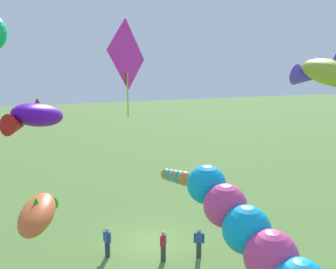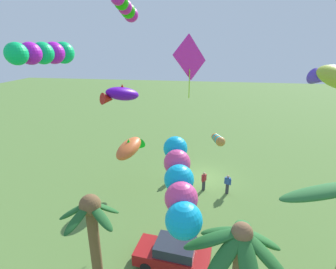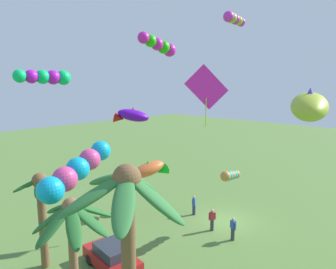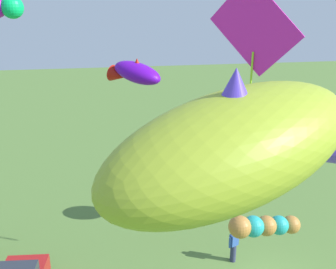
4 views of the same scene
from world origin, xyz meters
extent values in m
plane|color=#567A38|center=(0.00, 0.00, 0.00)|extent=(120.00, 120.00, 0.00)
ellipsoid|color=#2D7033|center=(-3.38, 13.24, 7.15)|extent=(2.39, 0.81, 1.10)
ellipsoid|color=#236028|center=(-0.35, 13.54, 5.32)|extent=(1.92, 0.64, 1.08)
ellipsoid|color=#236028|center=(-0.70, 14.07, 5.13)|extent=(1.59, 1.62, 1.42)
ellipsoid|color=#236028|center=(-1.38, 14.30, 5.16)|extent=(0.85, 1.82, 1.36)
ellipsoid|color=#236028|center=(-1.97, 13.83, 5.14)|extent=(1.80, 1.22, 1.41)
ellipsoid|color=#236028|center=(-1.96, 13.14, 5.16)|extent=(1.81, 1.29, 1.38)
ellipsoid|color=#236028|center=(-1.41, 12.64, 5.27)|extent=(0.89, 1.93, 1.17)
ellipsoid|color=#236028|center=(-0.63, 12.97, 5.18)|extent=(1.70, 1.58, 1.34)
sphere|color=brown|center=(-1.25, 13.50, 5.66)|extent=(0.68, 0.68, 0.68)
cylinder|color=brown|center=(4.38, 12.18, 2.58)|extent=(0.45, 0.45, 5.16)
ellipsoid|color=#1E5623|center=(5.01, 12.31, 4.89)|extent=(1.43, 0.67, 0.90)
ellipsoid|color=#1E5623|center=(4.59, 12.84, 4.99)|extent=(0.84, 1.50, 0.73)
ellipsoid|color=#1E5623|center=(3.82, 12.53, 4.93)|extent=(1.41, 1.09, 0.84)
ellipsoid|color=#1E5623|center=(3.95, 11.80, 4.80)|extent=(1.22, 1.15, 1.07)
ellipsoid|color=#1E5623|center=(4.67, 11.63, 4.85)|extent=(0.98, 1.38, 0.98)
sphere|color=brown|center=(4.38, 12.18, 5.16)|extent=(0.86, 0.86, 0.86)
cube|color=#A51919|center=(1.42, 9.71, 0.60)|extent=(4.07, 2.13, 0.70)
cube|color=#282D38|center=(1.27, 9.72, 1.23)|extent=(2.19, 1.72, 0.56)
cylinder|color=black|center=(2.71, 10.35, 0.30)|extent=(0.62, 0.25, 0.60)
cylinder|color=black|center=(2.53, 8.79, 0.30)|extent=(0.62, 0.25, 0.60)
cylinder|color=black|center=(0.12, 9.07, 0.30)|extent=(0.62, 0.25, 0.60)
cylinder|color=#38383D|center=(-1.86, 2.17, 0.42)|extent=(0.26, 0.26, 0.84)
cube|color=#2D519E|center=(-1.86, 2.17, 1.11)|extent=(0.44, 0.37, 0.54)
sphere|color=tan|center=(-1.86, 2.17, 1.48)|extent=(0.21, 0.21, 0.21)
cylinder|color=#2D519E|center=(-2.07, 2.26, 1.06)|extent=(0.09, 0.09, 0.52)
cylinder|color=#2D519E|center=(-1.65, 2.07, 1.06)|extent=(0.09, 0.09, 0.52)
cylinder|color=#38383D|center=(-0.03, 1.95, 0.42)|extent=(0.26, 0.26, 0.84)
cube|color=#B72D33|center=(-0.03, 1.95, 1.11)|extent=(0.40, 0.44, 0.54)
sphere|color=tan|center=(-0.03, 1.95, 1.48)|extent=(0.21, 0.21, 0.21)
cylinder|color=#B72D33|center=(-0.15, 1.76, 1.06)|extent=(0.09, 0.09, 0.52)
cylinder|color=#B72D33|center=(0.09, 2.15, 1.06)|extent=(0.09, 0.09, 0.52)
cylinder|color=#2D3351|center=(2.59, 0.72, 0.42)|extent=(0.26, 0.26, 0.84)
cube|color=#2D519E|center=(2.59, 0.72, 1.11)|extent=(0.36, 0.44, 0.54)
sphere|color=tan|center=(2.59, 0.72, 1.48)|extent=(0.21, 0.21, 0.21)
cylinder|color=#2D519E|center=(2.50, 0.94, 1.06)|extent=(0.09, 0.09, 0.52)
cylinder|color=#2D519E|center=(2.68, 0.51, 1.06)|extent=(0.09, 0.09, 0.52)
sphere|color=#0AC460|center=(6.25, 9.44, 10.77)|extent=(0.92, 0.92, 0.92)
sphere|color=#B615C3|center=(6.32, 10.08, 10.79)|extent=(0.88, 0.88, 0.88)
sphere|color=#0AC460|center=(6.38, 10.71, 10.80)|extent=(0.84, 0.84, 0.84)
sphere|color=#B615C3|center=(6.44, 11.35, 10.82)|extent=(0.81, 0.81, 0.81)
sphere|color=#0AC460|center=(6.50, 11.99, 10.83)|extent=(0.77, 0.77, 0.77)
ellipsoid|color=orange|center=(5.77, 2.71, 3.57)|extent=(2.20, 3.26, 1.68)
cone|color=#0BD21B|center=(5.41, 1.49, 3.26)|extent=(1.17, 1.30, 1.09)
cone|color=#0BD21B|center=(5.77, 2.71, 4.03)|extent=(0.70, 0.70, 0.58)
sphere|color=#CA1DA2|center=(5.92, 0.02, 13.13)|extent=(1.07, 1.07, 1.07)
sphere|color=#1CBA09|center=(5.91, 0.76, 13.30)|extent=(1.03, 1.03, 1.03)
sphere|color=#CA1DA2|center=(5.91, 1.49, 13.48)|extent=(0.99, 0.99, 0.99)
sphere|color=#1CBA09|center=(5.90, 2.22, 13.65)|extent=(0.94, 0.94, 0.94)
cube|color=#DF22B0|center=(1.42, 0.98, 10.16)|extent=(2.22, 2.45, 3.24)
cylinder|color=#9ADE25|center=(1.42, 0.98, 8.31)|extent=(0.07, 0.07, 2.12)
sphere|color=#BB7D36|center=(-1.10, 2.06, 4.28)|extent=(0.72, 0.72, 0.72)
sphere|color=teal|center=(-1.01, 1.57, 4.19)|extent=(0.69, 0.69, 0.69)
sphere|color=#BB7D36|center=(-0.93, 1.08, 4.10)|extent=(0.66, 0.66, 0.66)
sphere|color=teal|center=(-0.84, 0.59, 4.01)|extent=(0.63, 0.63, 0.63)
sphere|color=#BB7D36|center=(-0.75, 0.10, 3.92)|extent=(0.61, 0.61, 0.61)
ellipsoid|color=#590BB4|center=(5.40, 4.50, 8.10)|extent=(2.51, 2.59, 1.28)
cone|color=#AD160D|center=(6.10, 5.28, 7.90)|extent=(1.13, 1.14, 0.87)
cone|color=#AD160D|center=(5.40, 4.50, 8.48)|extent=(0.66, 0.66, 0.48)
sphere|color=#0CA0D4|center=(0.57, 13.42, 5.84)|extent=(1.21, 1.21, 1.21)
sphere|color=#D23B7F|center=(0.74, 12.64, 6.13)|extent=(1.16, 1.16, 1.16)
sphere|color=#0CA0D4|center=(0.91, 11.86, 6.42)|extent=(1.12, 1.12, 1.12)
sphere|color=#D23B7F|center=(1.08, 11.08, 6.71)|extent=(1.07, 1.07, 1.07)
sphere|color=#0CA0D4|center=(1.25, 10.30, 7.00)|extent=(1.02, 1.02, 1.02)
cone|color=#563AD2|center=(-6.54, 3.42, 9.16)|extent=(1.35, 1.44, 1.16)
camera|label=1|loc=(5.01, 19.16, 10.39)|focal=41.86mm
camera|label=2|loc=(0.02, 20.24, 11.19)|focal=27.59mm
camera|label=3|loc=(-11.94, 19.34, 10.42)|focal=33.15mm
camera|label=4|loc=(-10.57, 6.09, 10.82)|focal=39.77mm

